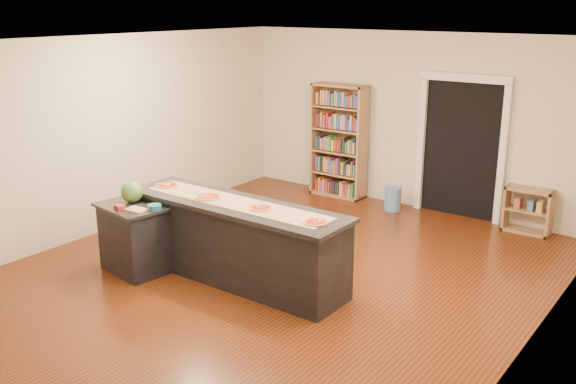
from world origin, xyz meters
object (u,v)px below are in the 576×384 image
Objects in this scene: side_counter at (135,238)px; low_shelf at (528,211)px; kitchen_island at (236,241)px; bookshelf at (339,141)px; waste_bin at (393,199)px; watermelon at (132,192)px.

side_counter is 5.54m from low_shelf.
side_counter is (-1.18, -0.55, -0.05)m from kitchen_island.
waste_bin is at bearing -9.17° from bookshelf.
low_shelf is at bearing 58.52° from kitchen_island.
bookshelf is 4.20m from watermelon.
low_shelf is 2.46× the size of watermelon.
side_counter reaches higher than waste_bin.
side_counter is at bearing -94.03° from bookshelf.
bookshelf is 7.12× the size of watermelon.
kitchen_island is 1.30m from side_counter.
low_shelf is (3.21, 0.03, -0.63)m from bookshelf.
watermelon is (-0.09, 0.08, 0.56)m from side_counter.
watermelon reaches higher than low_shelf.
watermelon is (-0.39, -4.18, 0.03)m from bookshelf.
kitchen_island is 10.86× the size of watermelon.
waste_bin is (1.46, 4.07, -0.24)m from side_counter.
waste_bin is 4.36m from watermelon.
bookshelf is at bearing 94.86° from side_counter.
kitchen_island is 3.85m from bookshelf.
bookshelf is at bearing -179.49° from low_shelf.
side_counter is 3.22× the size of watermelon.
side_counter is 0.57m from watermelon.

